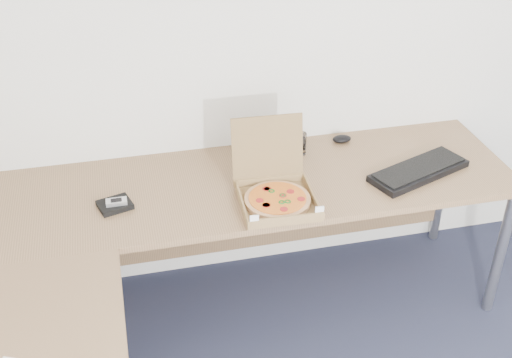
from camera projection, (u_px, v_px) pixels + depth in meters
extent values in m
cube|color=olive|center=(239.00, 186.00, 2.93)|extent=(2.50, 0.70, 0.03)
cylinder|color=gray|center=(442.00, 186.00, 3.60)|extent=(0.05, 0.05, 0.70)
cube|color=olive|center=(277.00, 204.00, 2.78)|extent=(0.31, 0.31, 0.01)
cube|color=olive|center=(268.00, 151.00, 2.84)|extent=(0.31, 0.06, 0.31)
cylinder|color=tan|center=(277.00, 201.00, 2.77)|extent=(0.28, 0.28, 0.02)
cylinder|color=#AB2108|center=(277.00, 198.00, 2.77)|extent=(0.24, 0.24, 0.00)
cylinder|color=white|center=(300.00, 144.00, 3.12)|extent=(0.06, 0.06, 0.11)
cube|color=black|center=(419.00, 171.00, 2.98)|extent=(0.51, 0.33, 0.03)
ellipsoid|color=black|center=(342.00, 139.00, 3.24)|extent=(0.10, 0.08, 0.03)
cube|color=black|center=(115.00, 205.00, 2.76)|extent=(0.16, 0.14, 0.02)
cube|color=#B2B5BA|center=(116.00, 202.00, 2.75)|extent=(0.09, 0.05, 0.02)
ellipsoid|color=black|center=(296.00, 139.00, 3.20)|extent=(0.08, 0.08, 0.07)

